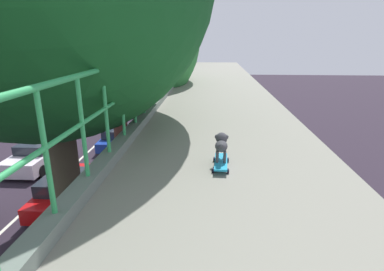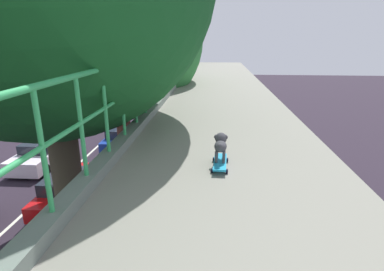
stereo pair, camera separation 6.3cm
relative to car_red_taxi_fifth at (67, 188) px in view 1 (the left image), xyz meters
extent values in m
cylinder|color=#34A75C|center=(4.76, -9.18, 5.22)|extent=(0.04, 0.04, 1.03)
cylinder|color=#34A75C|center=(4.76, -8.47, 5.22)|extent=(0.04, 0.04, 1.03)
cylinder|color=#34A75C|center=(4.76, -7.76, 5.22)|extent=(0.04, 0.04, 1.03)
cylinder|color=#34A75C|center=(4.76, -7.06, 5.22)|extent=(0.04, 0.04, 1.03)
cylinder|color=#34A75C|center=(4.76, -6.35, 5.22)|extent=(0.04, 0.04, 1.03)
cylinder|color=#34A75C|center=(4.76, -5.64, 5.22)|extent=(0.04, 0.04, 1.03)
cylinder|color=#34A75C|center=(4.76, -4.94, 5.22)|extent=(0.04, 0.04, 1.03)
cylinder|color=#34A75C|center=(4.76, -4.23, 5.22)|extent=(0.04, 0.04, 1.03)
cylinder|color=#34A75C|center=(4.76, -3.52, 5.22)|extent=(0.04, 0.04, 1.03)
cylinder|color=#34A75C|center=(4.76, -2.82, 5.22)|extent=(0.04, 0.04, 1.03)
cylinder|color=#34A75C|center=(4.76, -2.11, 5.22)|extent=(0.04, 0.04, 1.03)
cylinder|color=#34A75C|center=(4.76, -1.40, 5.22)|extent=(0.04, 0.04, 1.03)
cylinder|color=#34A75C|center=(4.76, -0.69, 5.22)|extent=(0.04, 0.04, 1.03)
cylinder|color=#34A75C|center=(4.76, 0.01, 5.22)|extent=(0.04, 0.04, 1.03)
cylinder|color=#34A75C|center=(4.76, 0.72, 5.22)|extent=(0.04, 0.04, 1.03)
cylinder|color=#34A75C|center=(4.76, 1.43, 5.22)|extent=(0.04, 0.04, 1.03)
cylinder|color=#34A75C|center=(4.76, 2.13, 5.22)|extent=(0.04, 0.04, 1.03)
cylinder|color=#34A75C|center=(4.76, 2.84, 5.22)|extent=(0.04, 0.04, 1.03)
cylinder|color=#34A75C|center=(4.76, 3.55, 5.22)|extent=(0.04, 0.04, 1.03)
cylinder|color=#34A75C|center=(4.76, 4.25, 5.22)|extent=(0.04, 0.04, 1.03)
cylinder|color=#34A75C|center=(4.76, 4.96, 5.22)|extent=(0.04, 0.04, 1.03)
cylinder|color=#34A75C|center=(4.76, 5.67, 5.22)|extent=(0.04, 0.04, 1.03)
cylinder|color=#34A75C|center=(4.76, 6.38, 5.22)|extent=(0.04, 0.04, 1.03)
cylinder|color=#34A75C|center=(4.76, 7.08, 5.22)|extent=(0.04, 0.04, 1.03)
cylinder|color=#34A75C|center=(4.76, 7.79, 5.22)|extent=(0.04, 0.04, 1.03)
cube|color=red|center=(0.00, 0.08, -0.13)|extent=(1.61, 4.41, 0.62)
cube|color=#1E232B|center=(0.00, -0.25, 0.44)|extent=(1.47, 2.02, 0.52)
cube|color=silver|center=(0.00, -0.25, 0.77)|extent=(0.36, 0.16, 0.12)
cylinder|color=black|center=(0.77, 1.54, -0.30)|extent=(0.18, 0.66, 0.66)
cylinder|color=black|center=(-0.77, 1.54, -0.30)|extent=(0.18, 0.66, 0.66)
cylinder|color=black|center=(0.77, -1.38, -0.30)|extent=(0.18, 0.66, 0.66)
cylinder|color=black|center=(-0.77, -1.38, -0.30)|extent=(0.18, 0.66, 0.66)
cube|color=white|center=(-3.31, 3.49, -0.08)|extent=(1.83, 3.86, 0.74)
cube|color=#1E232B|center=(-3.31, 3.64, 0.53)|extent=(1.56, 1.83, 0.49)
cylinder|color=black|center=(-2.43, 2.34, -0.33)|extent=(0.18, 0.61, 0.61)
cylinder|color=black|center=(-4.18, 2.34, -0.33)|extent=(0.18, 0.61, 0.61)
cylinder|color=black|center=(-2.43, 4.63, -0.33)|extent=(0.18, 0.61, 0.61)
cylinder|color=black|center=(-4.18, 4.63, -0.33)|extent=(0.18, 0.61, 0.61)
cube|color=#183597|center=(0.20, 7.39, -0.17)|extent=(1.88, 4.34, 0.58)
cube|color=#1E232B|center=(0.20, 7.06, 0.38)|extent=(1.60, 2.08, 0.53)
cylinder|color=black|center=(1.10, 8.76, -0.32)|extent=(0.21, 0.63, 0.63)
cylinder|color=black|center=(-0.69, 8.76, -0.32)|extent=(0.21, 0.63, 0.63)
cylinder|color=black|center=(1.10, 6.03, -0.32)|extent=(0.21, 0.63, 0.63)
cylinder|color=black|center=(-0.69, 6.03, -0.32)|extent=(0.21, 0.63, 0.63)
cube|color=navy|center=(-3.33, 16.81, 1.11)|extent=(2.51, 11.27, 2.93)
cube|color=black|center=(-3.33, 16.81, 1.62)|extent=(2.53, 10.37, 0.70)
cylinder|color=black|center=(-2.13, 20.76, -0.16)|extent=(0.28, 0.96, 0.96)
cylinder|color=black|center=(-4.53, 20.76, -0.16)|extent=(0.28, 0.96, 0.96)
cylinder|color=black|center=(-2.13, 13.71, -0.16)|extent=(0.28, 0.96, 0.96)
cylinder|color=black|center=(-4.53, 13.71, -0.16)|extent=(0.28, 0.96, 0.96)
cylinder|color=#4A4331|center=(3.19, -5.97, 2.43)|extent=(0.57, 0.57, 6.13)
cylinder|color=brown|center=(2.66, -0.42, 1.90)|extent=(0.53, 0.53, 5.07)
ellipsoid|color=#2A7335|center=(2.66, -0.42, 6.08)|extent=(5.97, 5.97, 5.69)
cylinder|color=#483726|center=(3.10, 9.98, 2.21)|extent=(0.41, 0.41, 5.68)
ellipsoid|color=#175431|center=(3.10, 9.98, 6.08)|extent=(3.73, 3.73, 3.14)
cube|color=#1E98C7|center=(6.16, -7.85, 4.64)|extent=(0.18, 0.54, 0.02)
cylinder|color=black|center=(6.26, -7.68, 4.60)|extent=(0.03, 0.06, 0.06)
cylinder|color=black|center=(6.09, -7.67, 4.60)|extent=(0.03, 0.06, 0.06)
cylinder|color=black|center=(6.24, -8.03, 4.60)|extent=(0.03, 0.06, 0.06)
cylinder|color=black|center=(6.07, -8.02, 4.60)|extent=(0.03, 0.06, 0.06)
cylinder|color=#404045|center=(6.21, -7.74, 4.72)|extent=(0.04, 0.04, 0.14)
cylinder|color=#404045|center=(6.12, -7.74, 4.72)|extent=(0.04, 0.04, 0.14)
cylinder|color=#404045|center=(6.21, -7.91, 4.72)|extent=(0.04, 0.04, 0.14)
cylinder|color=#404045|center=(6.12, -7.90, 4.72)|extent=(0.04, 0.04, 0.14)
ellipsoid|color=#404045|center=(6.16, -7.82, 4.83)|extent=(0.16, 0.23, 0.14)
sphere|color=#404045|center=(6.17, -7.73, 4.90)|extent=(0.15, 0.15, 0.15)
ellipsoid|color=#39364E|center=(6.17, -7.66, 4.89)|extent=(0.05, 0.07, 0.04)
sphere|color=#404045|center=(6.22, -7.73, 4.92)|extent=(0.06, 0.06, 0.06)
sphere|color=#404045|center=(6.11, -7.72, 4.92)|extent=(0.06, 0.06, 0.06)
sphere|color=#404045|center=(6.16, -7.94, 4.88)|extent=(0.07, 0.07, 0.07)
camera|label=1|loc=(6.02, -11.30, 6.07)|focal=28.47mm
camera|label=2|loc=(6.08, -11.30, 6.07)|focal=28.47mm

